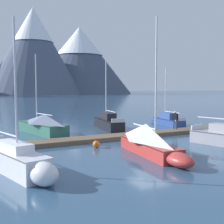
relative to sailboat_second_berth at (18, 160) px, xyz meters
name	(u,v)px	position (x,y,z in m)	size (l,w,h in m)	color
ground_plane	(148,147)	(9.13, 2.91, -0.64)	(700.00, 700.00, 0.00)	#2D4C6B
mountain_shoulder_ridge	(34,49)	(34.14, 183.56, 28.44)	(61.65, 61.65, 56.01)	#4C566B
mountain_east_summit	(80,59)	(71.99, 203.18, 25.55)	(78.89, 78.89, 50.15)	#424C60
dock	(122,136)	(9.13, 6.91, -0.50)	(29.11, 3.73, 0.30)	brown
sailboat_second_berth	(18,160)	(0.00, 0.00, 0.00)	(3.05, 6.74, 7.41)	silver
sailboat_mid_dock_port	(42,124)	(3.72, 12.42, 0.19)	(3.65, 7.21, 7.24)	#336B56
sailboat_mid_dock_starboard	(151,141)	(7.92, 0.69, 0.22)	(1.93, 7.22, 8.21)	#B2332D
sailboat_far_berth	(107,122)	(10.27, 12.53, 0.02)	(2.13, 7.05, 6.80)	black
sailboat_end_of_dock	(166,120)	(17.65, 12.86, -0.12)	(1.79, 6.33, 6.39)	navy
person_on_dock	(175,119)	(15.03, 7.72, 0.62)	(0.40, 0.50, 1.69)	#384256
mooring_buoy_inner_mooring	(96,144)	(5.72, 4.12, -0.39)	(0.50, 0.50, 0.58)	orange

